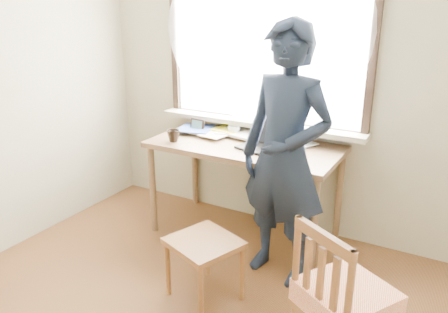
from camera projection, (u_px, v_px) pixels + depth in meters
The scene contains 13 objects.
room_shell at pixel (139, 61), 2.02m from camera, with size 3.52×4.02×2.61m.
desk at pixel (245, 154), 3.56m from camera, with size 1.53×0.77×0.82m.
laptop at pixel (266, 142), 3.40m from camera, with size 0.42×0.37×0.24m.
mug_white at pixel (234, 131), 3.75m from camera, with size 0.11×0.11×0.09m, color white.
mug_dark at pixel (173, 136), 3.57m from camera, with size 0.11×0.11×0.10m, color black.
mouse at pixel (292, 154), 3.24m from camera, with size 0.09×0.06×0.03m, color black.
desk_clutter at pixel (230, 131), 3.77m from camera, with size 0.76×0.51×0.05m.
book_a at pixel (215, 129), 3.91m from camera, with size 0.20×0.27×0.03m, color white.
book_b at pixel (295, 142), 3.54m from camera, with size 0.16×0.22×0.02m, color white.
picture_frame at pixel (197, 126), 3.84m from camera, with size 0.14×0.02×0.11m.
work_chair at pixel (204, 249), 2.87m from camera, with size 0.53×0.52×0.43m.
side_chair at pixel (343, 301), 2.19m from camera, with size 0.57×0.56×0.91m.
person at pixel (285, 157), 2.96m from camera, with size 0.66×0.43×1.82m, color black.
Camera 1 is at (1.33, -1.39, 1.88)m, focal length 35.00 mm.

